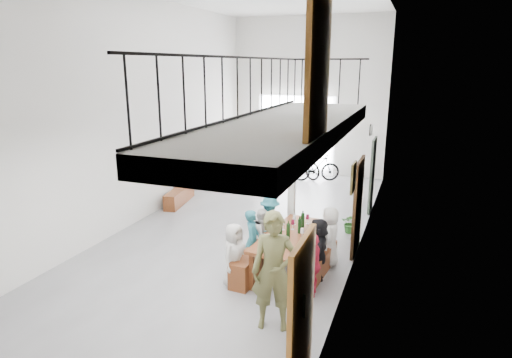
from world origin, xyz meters
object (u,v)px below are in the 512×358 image
at_px(side_bench, 179,196).
at_px(oak_barrel, 226,168).
at_px(host_standing, 274,271).
at_px(bicycle_near, 300,163).
at_px(bench_inner, 261,255).
at_px(serving_counter, 259,160).
at_px(tasting_table, 290,239).

height_order(side_bench, oak_barrel, oak_barrel).
relative_size(oak_barrel, host_standing, 0.56).
relative_size(host_standing, bicycle_near, 0.98).
bearing_deg(host_standing, oak_barrel, 105.91).
xyz_separation_m(side_bench, host_standing, (4.43, -4.71, 0.70)).
relative_size(bench_inner, side_bench, 1.40).
bearing_deg(side_bench, serving_counter, 80.22).
bearing_deg(serving_counter, side_bench, -106.23).
bearing_deg(oak_barrel, side_bench, -97.34).
distance_m(oak_barrel, bicycle_near, 2.66).
relative_size(tasting_table, bench_inner, 1.00).
bearing_deg(bicycle_near, bench_inner, -143.17).
height_order(bench_inner, serving_counter, serving_counter).
distance_m(side_bench, serving_counter, 4.55).
bearing_deg(bicycle_near, serving_counter, 105.93).
xyz_separation_m(side_bench, oak_barrel, (0.33, 2.53, 0.30)).
height_order(tasting_table, bench_inner, tasting_table).
bearing_deg(side_bench, host_standing, -46.76).
xyz_separation_m(tasting_table, bicycle_near, (-1.74, 7.09, -0.21)).
xyz_separation_m(tasting_table, oak_barrel, (-3.85, 5.47, -0.19)).
relative_size(tasting_table, bicycle_near, 1.15).
bearing_deg(tasting_table, serving_counter, 120.23).
relative_size(tasting_table, serving_counter, 1.37).
xyz_separation_m(oak_barrel, host_standing, (4.11, -7.24, 0.41)).
relative_size(bench_inner, bicycle_near, 1.15).
relative_size(tasting_table, side_bench, 1.40).
relative_size(bench_inner, host_standing, 1.18).
xyz_separation_m(bench_inner, side_bench, (-3.57, 2.91, -0.03)).
relative_size(tasting_table, oak_barrel, 2.12).
xyz_separation_m(serving_counter, host_standing, (3.66, -9.20, 0.50)).
height_order(bench_inner, oak_barrel, oak_barrel).
distance_m(oak_barrel, host_standing, 8.33).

